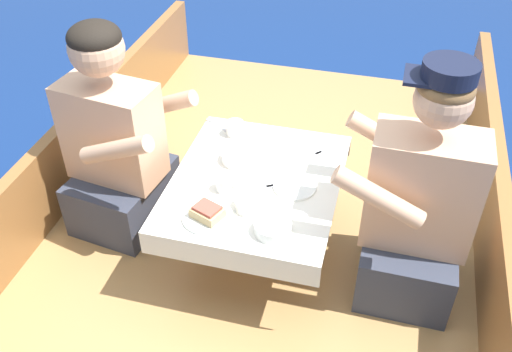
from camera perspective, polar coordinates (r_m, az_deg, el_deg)
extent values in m
plane|color=navy|center=(2.88, 0.57, -9.88)|extent=(60.00, 60.00, 0.00)
cube|color=#A87F4C|center=(2.77, 0.59, -7.71)|extent=(2.01, 3.21, 0.31)
cube|color=#936033|center=(2.87, -18.61, 1.16)|extent=(0.06, 3.21, 0.39)
cube|color=#936033|center=(2.54, 22.65, -5.65)|extent=(0.06, 3.21, 0.39)
cylinder|color=#B2B2B7|center=(2.45, 0.00, -4.06)|extent=(0.07, 0.07, 0.36)
cube|color=#A87F4C|center=(2.33, 0.00, -0.64)|extent=(0.65, 0.79, 0.02)
cube|color=white|center=(2.32, 0.00, -0.43)|extent=(0.68, 0.82, 0.00)
cube|color=white|center=(2.07, -2.89, -8.37)|extent=(0.68, 0.00, 0.10)
cube|color=white|center=(2.67, 2.22, 3.98)|extent=(0.68, 0.00, 0.10)
cube|color=#333847|center=(2.71, -13.08, -1.87)|extent=(0.42, 0.49, 0.26)
cube|color=tan|center=(2.50, -14.21, 4.30)|extent=(0.43, 0.27, 0.44)
sphere|color=tan|center=(2.32, -15.68, 12.12)|extent=(0.22, 0.22, 0.22)
ellipsoid|color=black|center=(2.30, -15.89, 13.22)|extent=(0.21, 0.21, 0.12)
cylinder|color=tan|center=(2.51, -9.27, 7.03)|extent=(0.34, 0.12, 0.21)
cylinder|color=tan|center=(2.27, -13.83, 2.56)|extent=(0.34, 0.12, 0.21)
cube|color=#333847|center=(2.42, 14.77, -8.02)|extent=(0.37, 0.44, 0.26)
cube|color=tan|center=(2.18, 16.29, -1.36)|extent=(0.40, 0.22, 0.47)
sphere|color=tan|center=(1.97, 18.25, 7.26)|extent=(0.20, 0.20, 0.20)
ellipsoid|color=brown|center=(1.95, 18.51, 8.37)|extent=(0.19, 0.19, 0.11)
cylinder|color=tan|center=(1.99, 12.12, -2.10)|extent=(0.34, 0.07, 0.21)
cylinder|color=tan|center=(2.28, 13.03, 3.60)|extent=(0.34, 0.07, 0.21)
cylinder|color=black|center=(1.92, 18.86, 9.90)|extent=(0.18, 0.18, 0.06)
cube|color=black|center=(1.93, 16.07, 9.59)|extent=(0.10, 0.14, 0.01)
cylinder|color=silver|center=(2.15, -4.85, -4.13)|extent=(0.19, 0.19, 0.01)
cylinder|color=silver|center=(2.29, 3.90, -1.07)|extent=(0.17, 0.17, 0.01)
cube|color=tan|center=(2.14, -4.88, -3.68)|extent=(0.14, 0.12, 0.04)
cube|color=#B74C3D|center=(2.12, -4.92, -3.19)|extent=(0.11, 0.10, 0.01)
cylinder|color=silver|center=(2.08, 1.69, -5.18)|extent=(0.14, 0.14, 0.04)
cylinder|color=beige|center=(2.08, 1.69, -4.98)|extent=(0.11, 0.11, 0.02)
cylinder|color=silver|center=(2.41, -1.79, 1.91)|extent=(0.14, 0.14, 0.04)
cylinder|color=beige|center=(2.41, -1.80, 2.10)|extent=(0.11, 0.11, 0.02)
cylinder|color=silver|center=(2.18, -0.65, -2.81)|extent=(0.12, 0.12, 0.04)
cylinder|color=beige|center=(2.17, -0.65, -2.61)|extent=(0.09, 0.09, 0.02)
cylinder|color=silver|center=(2.57, -2.11, 4.80)|extent=(0.08, 0.08, 0.06)
torus|color=silver|center=(2.56, -1.05, 4.70)|extent=(0.04, 0.01, 0.04)
cylinder|color=#3D2314|center=(2.56, -2.12, 5.15)|extent=(0.07, 0.07, 0.01)
cylinder|color=silver|center=(2.26, -3.20, -0.81)|extent=(0.07, 0.07, 0.06)
torus|color=silver|center=(2.25, -2.15, -0.94)|extent=(0.04, 0.01, 0.04)
cylinder|color=#3D2314|center=(2.25, -3.22, -0.48)|extent=(0.06, 0.06, 0.01)
cube|color=silver|center=(2.27, -0.21, -1.32)|extent=(0.15, 0.10, 0.00)
cube|color=silver|center=(2.29, 1.48, -1.01)|extent=(0.04, 0.04, 0.00)
cube|color=silver|center=(2.13, -0.82, -4.68)|extent=(0.05, 0.17, 0.00)
ellipsoid|color=silver|center=(2.17, 0.10, -3.54)|extent=(0.04, 0.02, 0.01)
cube|color=silver|center=(2.65, -3.71, 5.00)|extent=(0.15, 0.10, 0.00)
ellipsoid|color=silver|center=(2.69, -4.64, 5.65)|extent=(0.04, 0.02, 0.01)
cube|color=silver|center=(2.45, 4.97, 1.81)|extent=(0.13, 0.13, 0.00)
cube|color=silver|center=(2.48, 6.29, 2.31)|extent=(0.04, 0.04, 0.00)
cube|color=silver|center=(2.47, -4.63, 2.21)|extent=(0.07, 0.16, 0.00)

